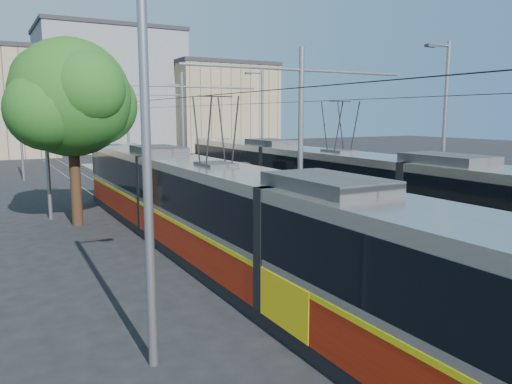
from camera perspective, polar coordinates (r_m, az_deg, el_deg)
ground at (r=13.38m, az=24.97°, el=-13.64°), size 160.00×160.00×0.00m
platform at (r=26.62m, az=-5.90°, el=-1.56°), size 4.00×50.00×0.30m
tactile_strip_left at (r=26.07m, az=-8.83°, el=-1.49°), size 0.70×50.00×0.01m
tactile_strip_right at (r=27.18m, az=-3.09°, el=-0.98°), size 0.70×50.00×0.01m
rails at (r=26.65m, az=-5.89°, el=-1.84°), size 8.71×70.00×0.03m
tram_left at (r=16.36m, az=-4.53°, el=-2.55°), size 2.43×29.51×5.50m
tram_right at (r=22.45m, az=9.37°, el=0.85°), size 2.43×29.30×5.50m
catenary at (r=23.60m, az=-3.33°, el=7.83°), size 9.20×70.00×7.00m
street_lamps at (r=29.92m, az=-9.05°, el=7.29°), size 15.18×38.22×8.00m
shelter at (r=24.99m, az=-1.52°, el=0.90°), size 0.85×1.14×2.26m
tree at (r=23.75m, az=-19.67°, el=9.85°), size 5.66×5.24×8.23m
building_centre at (r=73.01m, az=-16.39°, el=11.05°), size 18.36×14.28×16.39m
building_right at (r=71.79m, az=-4.10°, el=9.72°), size 14.28×10.20×12.11m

